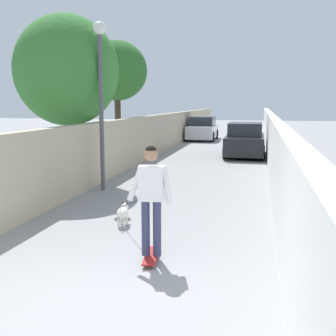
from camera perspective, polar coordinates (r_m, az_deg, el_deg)
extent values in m
plane|color=gray|center=(18.47, 5.65, 1.32)|extent=(80.00, 80.00, 0.00)
cube|color=tan|center=(16.96, -4.15, 3.84)|extent=(48.00, 0.30, 1.88)
cube|color=white|center=(16.25, 14.24, 3.46)|extent=(48.00, 0.30, 1.93)
cylinder|color=#473523|center=(13.05, -13.43, 3.38)|extent=(0.28, 0.28, 2.48)
ellipsoid|color=#387A33|center=(13.02, -13.79, 12.92)|extent=(3.11, 3.11, 3.28)
cylinder|color=#473523|center=(18.24, -6.92, 5.99)|extent=(0.26, 0.26, 3.04)
ellipsoid|color=#2D6628|center=(18.26, -7.06, 13.19)|extent=(2.59, 2.59, 2.54)
cylinder|color=#4C4C51|center=(11.66, -9.18, 7.32)|extent=(0.12, 0.12, 4.29)
sphere|color=silver|center=(11.82, -9.48, 18.51)|extent=(0.36, 0.36, 0.36)
cube|color=maroon|center=(6.68, -2.29, -12.02)|extent=(0.82, 0.30, 0.02)
cylinder|color=beige|center=(6.97, -2.55, -11.49)|extent=(0.06, 0.04, 0.06)
cylinder|color=beige|center=(6.95, -1.39, -11.54)|extent=(0.06, 0.04, 0.06)
cylinder|color=beige|center=(6.45, -3.26, -13.22)|extent=(0.06, 0.04, 0.06)
cylinder|color=beige|center=(6.43, -1.99, -13.28)|extent=(0.06, 0.04, 0.06)
cylinder|color=#333859|center=(6.55, -3.10, -8.25)|extent=(0.15, 0.15, 0.89)
cylinder|color=#333859|center=(6.52, -1.52, -8.30)|extent=(0.15, 0.15, 0.89)
cube|color=white|center=(6.36, -2.35, -2.11)|extent=(0.27, 0.40, 0.54)
cylinder|color=white|center=(6.39, -4.48, -2.09)|extent=(0.12, 0.29, 0.58)
cylinder|color=white|center=(6.33, -0.20, -2.30)|extent=(0.11, 0.19, 0.59)
sphere|color=#9E7051|center=(6.29, -2.38, 1.92)|extent=(0.22, 0.22, 0.22)
sphere|color=black|center=(6.28, -2.38, 2.27)|extent=(0.19, 0.19, 0.19)
ellipsoid|color=white|center=(8.42, -6.29, -6.18)|extent=(0.42, 0.27, 0.22)
sphere|color=white|center=(8.65, -5.96, -5.29)|extent=(0.15, 0.15, 0.15)
cone|color=black|center=(8.64, -6.22, -4.77)|extent=(0.06, 0.06, 0.06)
cone|color=black|center=(8.62, -5.70, -4.78)|extent=(0.06, 0.06, 0.06)
cylinder|color=white|center=(8.60, -6.50, -7.09)|extent=(0.04, 0.04, 0.18)
cylinder|color=white|center=(8.58, -5.71, -7.12)|extent=(0.04, 0.04, 0.18)
cylinder|color=white|center=(8.36, -6.86, -7.57)|extent=(0.04, 0.04, 0.18)
cylinder|color=white|center=(8.34, -6.04, -7.61)|extent=(0.04, 0.04, 0.18)
cylinder|color=white|center=(8.17, -6.66, -6.10)|extent=(0.14, 0.05, 0.13)
cylinder|color=black|center=(7.39, -4.59, -4.67)|extent=(1.67, 1.05, 0.66)
cube|color=black|center=(19.56, 10.56, 3.29)|extent=(4.05, 1.70, 0.80)
cube|color=#262B33|center=(19.50, 10.62, 5.28)|extent=(2.11, 1.50, 0.60)
cylinder|color=black|center=(20.87, 8.50, 3.04)|extent=(0.64, 0.22, 0.64)
cylinder|color=black|center=(20.82, 12.84, 2.90)|extent=(0.64, 0.22, 0.64)
cylinder|color=black|center=(18.38, 7.93, 2.25)|extent=(0.64, 0.22, 0.64)
cylinder|color=black|center=(18.32, 12.87, 2.08)|extent=(0.64, 0.22, 0.64)
cube|color=silver|center=(27.53, 4.80, 5.05)|extent=(3.87, 1.70, 0.80)
cube|color=#262B33|center=(27.49, 4.81, 6.46)|extent=(2.01, 1.50, 0.60)
cylinder|color=black|center=(28.85, 3.55, 4.76)|extent=(0.64, 0.22, 0.64)
cylinder|color=black|center=(28.64, 6.69, 4.69)|extent=(0.64, 0.22, 0.64)
cylinder|color=black|center=(26.49, 2.74, 4.39)|extent=(0.64, 0.22, 0.64)
cylinder|color=black|center=(26.27, 6.15, 4.31)|extent=(0.64, 0.22, 0.64)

